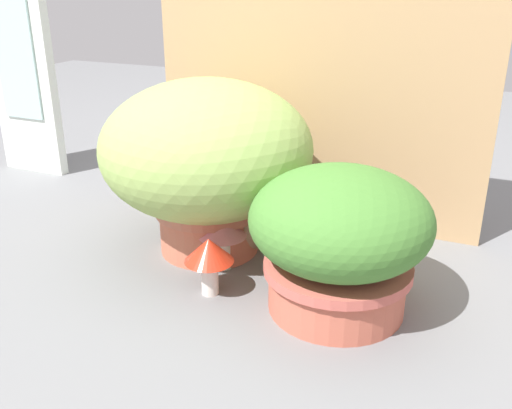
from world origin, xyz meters
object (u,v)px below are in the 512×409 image
grass_planter (207,156)px  mushroom_ornament_pink (222,230)px  cat (242,211)px  mushroom_ornament_red (209,254)px  leafy_planter (339,237)px

grass_planter → mushroom_ornament_pink: bearing=-45.0°
cat → mushroom_ornament_pink: size_ratio=2.61×
mushroom_ornament_red → grass_planter: bearing=118.3°
cat → grass_planter: bearing=-163.0°
grass_planter → cat: size_ratio=1.47×
leafy_planter → cat: (-0.33, 0.18, -0.06)m
cat → leafy_planter: bearing=-29.2°
leafy_planter → grass_planter: bearing=159.7°
leafy_planter → mushroom_ornament_red: 0.32m
grass_planter → mushroom_ornament_red: bearing=-61.7°
grass_planter → mushroom_ornament_pink: (0.09, -0.09, -0.17)m
grass_planter → leafy_planter: 0.46m
mushroom_ornament_red → mushroom_ornament_pink: bearing=103.4°
leafy_planter → mushroom_ornament_pink: bearing=168.3°
mushroom_ornament_red → mushroom_ornament_pink: same height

